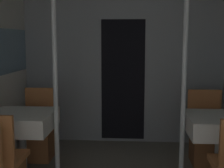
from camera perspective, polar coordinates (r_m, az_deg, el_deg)
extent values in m
cube|color=gray|center=(4.64, 2.05, 2.92)|extent=(2.92, 0.08, 2.22)
cube|color=black|center=(4.61, 2.02, 0.67)|extent=(0.64, 0.01, 1.78)
cylinder|color=#B7B7BC|center=(3.65, -16.08, -10.82)|extent=(0.09, 0.09, 0.70)
cube|color=#93704C|center=(3.55, -16.31, -5.30)|extent=(0.65, 0.65, 0.02)
cube|color=white|center=(3.57, -16.26, -6.56)|extent=(0.69, 0.69, 0.19)
cube|color=#D17A42|center=(3.13, -19.72, -12.77)|extent=(0.42, 0.42, 0.05)
cube|color=#9C5B31|center=(4.20, -13.34, -10.48)|extent=(0.36, 0.36, 0.41)
cube|color=#D17A42|center=(4.13, -13.45, -7.43)|extent=(0.42, 0.42, 0.05)
cube|color=#D17A42|center=(4.26, -12.79, -3.61)|extent=(0.42, 0.04, 0.44)
cylinder|color=silver|center=(3.37, -10.33, 0.85)|extent=(0.05, 0.05, 2.22)
cylinder|color=#B7B7BC|center=(3.56, 18.97, -11.43)|extent=(0.09, 0.09, 0.70)
cube|color=#93704C|center=(3.46, 19.25, -5.78)|extent=(0.65, 0.65, 0.02)
cube|color=white|center=(3.48, 19.18, -7.08)|extent=(0.69, 0.69, 0.19)
cube|color=#9C5B31|center=(4.12, 16.83, -10.97)|extent=(0.36, 0.36, 0.41)
cube|color=#D17A42|center=(4.06, 16.96, -7.87)|extent=(0.42, 0.42, 0.05)
cube|color=#D17A42|center=(4.18, 16.52, -3.96)|extent=(0.42, 0.04, 0.44)
cylinder|color=silver|center=(3.30, 13.02, 0.64)|extent=(0.05, 0.05, 2.22)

